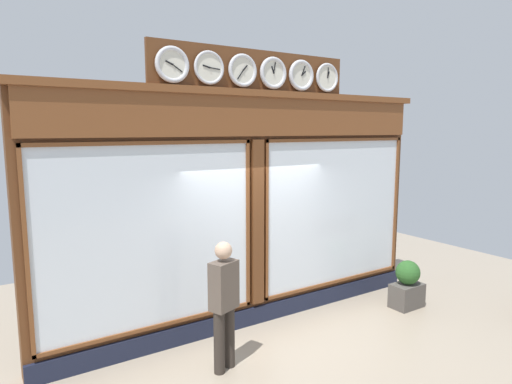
% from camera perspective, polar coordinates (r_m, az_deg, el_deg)
% --- Properties ---
extents(shop_facade, '(6.77, 0.42, 4.24)m').
position_cam_1_polar(shop_facade, '(6.94, -0.56, -1.81)').
color(shop_facade, '#5B3319').
rests_on(shop_facade, ground_plane).
extents(pedestrian, '(0.41, 0.33, 1.69)m').
position_cam_1_polar(pedestrian, '(5.77, -4.15, -13.75)').
color(pedestrian, '#312A24').
rests_on(pedestrian, ground_plane).
extents(planter_box, '(0.56, 0.36, 0.42)m').
position_cam_1_polar(planter_box, '(8.33, 18.82, -12.49)').
color(planter_box, '#4C4742').
rests_on(planter_box, ground_plane).
extents(planter_shrub, '(0.42, 0.42, 0.42)m').
position_cam_1_polar(planter_shrub, '(8.20, 18.95, -9.76)').
color(planter_shrub, '#285623').
rests_on(planter_shrub, planter_box).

